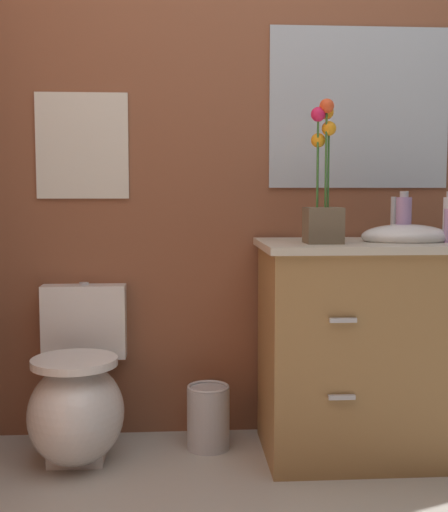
{
  "coord_description": "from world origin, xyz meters",
  "views": [
    {
      "loc": [
        -0.44,
        -1.53,
        1.08
      ],
      "look_at": [
        -0.26,
        1.07,
        0.83
      ],
      "focal_mm": 46.99,
      "sensor_mm": 36.0,
      "label": 1
    }
  ],
  "objects": [
    {
      "name": "flower_vase",
      "position": [
        0.13,
        1.05,
        1.05
      ],
      "size": [
        0.14,
        0.14,
        0.55
      ],
      "color": "brown",
      "rests_on": "vanity_cabinet"
    },
    {
      "name": "lotion_bottle",
      "position": [
        0.47,
        1.13,
        0.97
      ],
      "size": [
        0.06,
        0.06,
        0.2
      ],
      "color": "#B28CBF",
      "rests_on": "vanity_cabinet"
    },
    {
      "name": "trash_bin",
      "position": [
        -0.32,
        1.21,
        0.14
      ],
      "size": [
        0.18,
        0.18,
        0.27
      ],
      "color": "#B7B7BC",
      "rests_on": "ground_plane"
    },
    {
      "name": "wall_poster",
      "position": [
        -0.85,
        1.42,
        1.28
      ],
      "size": [
        0.39,
        0.01,
        0.45
      ],
      "primitive_type": "cube",
      "color": "silver"
    },
    {
      "name": "wall_mirror",
      "position": [
        0.36,
        1.42,
        1.45
      ],
      "size": [
        0.8,
        0.01,
        0.7
      ],
      "primitive_type": "cube",
      "color": "#B2BCC6"
    },
    {
      "name": "wall_back",
      "position": [
        0.2,
        1.45,
        1.25
      ],
      "size": [
        4.36,
        0.05,
        2.5
      ],
      "primitive_type": "cube",
      "color": "brown",
      "rests_on": "ground_plane"
    },
    {
      "name": "toilet",
      "position": [
        -0.85,
        1.15,
        0.24
      ],
      "size": [
        0.38,
        0.59,
        0.69
      ],
      "color": "white",
      "rests_on": "ground_plane"
    },
    {
      "name": "vanity_cabinet",
      "position": [
        0.36,
        1.12,
        0.45
      ],
      "size": [
        0.94,
        0.56,
        1.06
      ],
      "color": "#9E7242",
      "rests_on": "ground_plane"
    }
  ]
}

